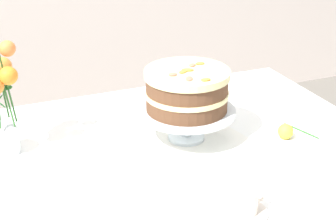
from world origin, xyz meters
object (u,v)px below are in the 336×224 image
Objects in this scene: flower_vase at (1,102)px; teacup at (244,204)px; dining_table at (157,185)px; fallen_rose at (286,131)px; cake_stand at (187,114)px; layer_cake at (187,90)px.

flower_vase is 2.76× the size of teacup.
fallen_rose is (0.41, -0.03, 0.11)m from dining_table.
teacup is at bearing -137.18° from fallen_rose.
cake_stand reaches higher than dining_table.
fallen_rose reaches higher than dining_table.
flower_vase is at bearing 166.11° from layer_cake.
cake_stand is 0.88× the size of flower_vase.
layer_cake is at bearing -13.89° from flower_vase.
dining_table is 0.42m from fallen_rose.
layer_cake is (0.13, 0.08, 0.25)m from dining_table.
cake_stand is at bearing 158.65° from fallen_rose.
dining_table is 0.50m from flower_vase.
fallen_rose is (0.31, 0.29, -0.00)m from teacup.
fallen_rose is (0.28, -0.11, -0.14)m from layer_cake.
teacup is (-0.03, -0.40, -0.14)m from layer_cake.
flower_vase is 0.72m from teacup.
teacup is at bearing -74.23° from dining_table.
layer_cake reaches higher than dining_table.
cake_stand is 0.41m from teacup.
flower_vase is 0.83m from fallen_rose.
fallen_rose is at bearing -21.34° from layer_cake.
flower_vase is 2.56× the size of fallen_rose.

